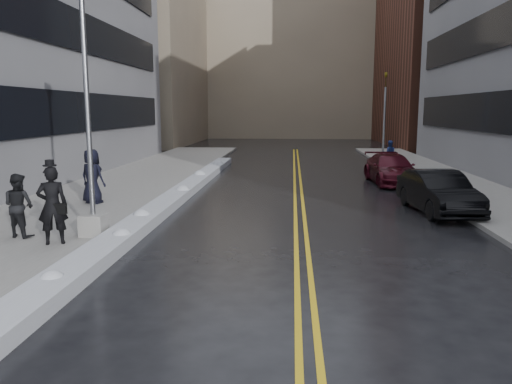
% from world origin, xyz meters
% --- Properties ---
extents(ground, '(160.00, 160.00, 0.00)m').
position_xyz_m(ground, '(0.00, 0.00, 0.00)').
color(ground, black).
rests_on(ground, ground).
extents(sidewalk_west, '(5.50, 50.00, 0.15)m').
position_xyz_m(sidewalk_west, '(-5.75, 10.00, 0.07)').
color(sidewalk_west, gray).
rests_on(sidewalk_west, ground).
extents(sidewalk_east, '(4.00, 50.00, 0.15)m').
position_xyz_m(sidewalk_east, '(10.00, 10.00, 0.07)').
color(sidewalk_east, gray).
rests_on(sidewalk_east, ground).
extents(lane_line_left, '(0.12, 50.00, 0.01)m').
position_xyz_m(lane_line_left, '(2.35, 10.00, 0.00)').
color(lane_line_left, gold).
rests_on(lane_line_left, ground).
extents(lane_line_right, '(0.12, 50.00, 0.01)m').
position_xyz_m(lane_line_right, '(2.65, 10.00, 0.00)').
color(lane_line_right, gold).
rests_on(lane_line_right, ground).
extents(snow_ridge, '(0.90, 30.00, 0.34)m').
position_xyz_m(snow_ridge, '(-2.45, 8.00, 0.17)').
color(snow_ridge, silver).
rests_on(snow_ridge, ground).
extents(building_west_far, '(14.00, 22.00, 18.00)m').
position_xyz_m(building_west_far, '(-15.50, 44.00, 9.00)').
color(building_west_far, gray).
rests_on(building_west_far, ground).
extents(building_east_far, '(14.00, 20.00, 28.00)m').
position_xyz_m(building_east_far, '(19.00, 42.00, 14.00)').
color(building_east_far, '#562D21').
rests_on(building_east_far, ground).
extents(building_far, '(36.00, 16.00, 22.00)m').
position_xyz_m(building_far, '(2.00, 60.00, 11.00)').
color(building_far, gray).
rests_on(building_far, ground).
extents(lamppost, '(0.65, 0.65, 7.62)m').
position_xyz_m(lamppost, '(-3.30, 2.00, 2.53)').
color(lamppost, gray).
rests_on(lamppost, sidewalk_west).
extents(fire_hydrant, '(0.26, 0.26, 0.73)m').
position_xyz_m(fire_hydrant, '(9.00, 10.00, 0.55)').
color(fire_hydrant, maroon).
rests_on(fire_hydrant, sidewalk_east).
extents(traffic_signal, '(0.16, 0.20, 6.00)m').
position_xyz_m(traffic_signal, '(8.50, 24.00, 3.40)').
color(traffic_signal, gray).
rests_on(traffic_signal, sidewalk_east).
extents(pedestrian_fedora, '(0.88, 0.74, 2.05)m').
position_xyz_m(pedestrian_fedora, '(-3.97, 1.04, 1.18)').
color(pedestrian_fedora, black).
rests_on(pedestrian_fedora, sidewalk_west).
extents(pedestrian_b, '(1.01, 0.89, 1.76)m').
position_xyz_m(pedestrian_b, '(-5.26, 1.69, 1.03)').
color(pedestrian_b, black).
rests_on(pedestrian_b, sidewalk_west).
extents(pedestrian_c, '(1.15, 0.94, 2.03)m').
position_xyz_m(pedestrian_c, '(-5.23, 6.73, 1.17)').
color(pedestrian_c, black).
rests_on(pedestrian_c, sidewalk_west).
extents(pedestrian_east, '(0.82, 0.66, 1.61)m').
position_xyz_m(pedestrian_east, '(8.20, 20.08, 0.96)').
color(pedestrian_east, navy).
rests_on(pedestrian_east, sidewalk_east).
extents(car_black, '(2.06, 4.69, 1.50)m').
position_xyz_m(car_black, '(7.38, 6.57, 0.75)').
color(car_black, black).
rests_on(car_black, ground).
extents(car_maroon, '(2.29, 5.08, 1.44)m').
position_xyz_m(car_maroon, '(7.12, 13.77, 0.72)').
color(car_maroon, '#3D0915').
rests_on(car_maroon, ground).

